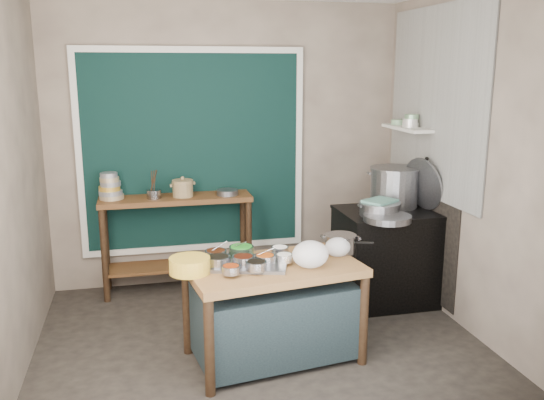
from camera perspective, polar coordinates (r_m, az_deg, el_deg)
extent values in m
cube|color=#2F2B24|center=(4.81, -1.29, -13.87)|extent=(3.50, 3.00, 0.02)
cube|color=gray|center=(5.83, -4.42, 5.43)|extent=(3.50, 0.02, 2.80)
cube|color=gray|center=(4.36, -24.66, 1.73)|extent=(0.02, 3.00, 2.80)
cube|color=gray|center=(5.01, 18.76, 3.55)|extent=(0.02, 3.00, 2.80)
cube|color=black|center=(5.75, -7.81, 4.74)|extent=(2.10, 0.02, 1.90)
cube|color=#B2B2AA|center=(5.43, 15.82, 9.21)|extent=(0.02, 1.70, 1.70)
cube|color=black|center=(5.70, 14.67, -2.32)|extent=(0.01, 1.30, 1.30)
cube|color=beige|center=(5.66, 13.26, 6.94)|extent=(0.22, 0.70, 0.03)
cube|color=brown|center=(4.39, 0.16, -11.04)|extent=(1.34, 0.89, 0.75)
cube|color=#523517|center=(5.74, -9.35, -4.28)|extent=(1.45, 0.40, 0.95)
cube|color=black|center=(5.52, 11.39, -5.61)|extent=(0.90, 0.68, 0.85)
cube|color=black|center=(5.40, 11.59, -1.18)|extent=(0.92, 0.69, 0.03)
cube|color=gray|center=(4.24, -2.27, -6.30)|extent=(0.63, 0.53, 0.02)
cylinder|color=gray|center=(4.39, 0.79, -5.03)|extent=(0.13, 0.13, 0.06)
cylinder|color=gray|center=(4.20, -0.70, -5.88)|extent=(0.15, 0.15, 0.06)
cylinder|color=gray|center=(4.06, -1.58, -6.51)|extent=(0.15, 0.15, 0.06)
cylinder|color=gray|center=(4.36, -3.05, -5.08)|extent=(0.19, 0.19, 0.07)
cylinder|color=gray|center=(4.31, -5.59, -5.40)|extent=(0.16, 0.16, 0.07)
cylinder|color=gray|center=(4.17, -2.86, -6.00)|extent=(0.16, 0.16, 0.07)
cylinder|color=gray|center=(4.17, -5.31, -6.01)|extent=(0.17, 0.17, 0.07)
cylinder|color=gray|center=(4.01, -4.09, -6.88)|extent=(0.13, 0.13, 0.06)
cylinder|color=silver|center=(4.23, 1.24, -5.74)|extent=(0.12, 0.12, 0.06)
cylinder|color=gold|center=(4.11, -8.15, -6.41)|extent=(0.34, 0.34, 0.11)
ellipsoid|color=white|center=(4.17, 3.83, -5.39)|extent=(0.29, 0.25, 0.20)
ellipsoid|color=white|center=(4.44, 6.53, -4.65)|extent=(0.24, 0.22, 0.15)
cylinder|color=tan|center=(5.64, -15.67, 0.29)|extent=(0.23, 0.23, 0.04)
cylinder|color=gray|center=(5.63, -15.70, 0.72)|extent=(0.22, 0.22, 0.04)
cylinder|color=gold|center=(5.62, -15.73, 1.14)|extent=(0.20, 0.20, 0.04)
cylinder|color=gray|center=(5.61, -15.75, 1.56)|extent=(0.19, 0.19, 0.04)
cylinder|color=tan|center=(5.60, -15.78, 1.99)|extent=(0.18, 0.18, 0.04)
cylinder|color=gray|center=(5.59, -15.80, 2.42)|extent=(0.16, 0.16, 0.04)
cylinder|color=gray|center=(5.57, -11.62, 0.58)|extent=(0.18, 0.18, 0.08)
cylinder|color=gray|center=(5.62, -4.44, 0.77)|extent=(0.27, 0.27, 0.05)
cylinder|color=gray|center=(5.46, 14.76, 1.56)|extent=(0.23, 0.51, 0.49)
cube|color=slate|center=(5.17, 10.65, -0.09)|extent=(0.35, 0.32, 0.02)
cylinder|color=gray|center=(5.02, 11.35, -1.77)|extent=(0.45, 0.45, 0.05)
cylinder|color=silver|center=(5.61, 13.54, 7.24)|extent=(0.15, 0.15, 0.04)
cylinder|color=silver|center=(5.61, 13.56, 7.64)|extent=(0.14, 0.14, 0.04)
cylinder|color=gray|center=(5.60, 13.58, 8.05)|extent=(0.13, 0.13, 0.04)
cylinder|color=gray|center=(5.84, 12.39, 7.55)|extent=(0.17, 0.17, 0.05)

